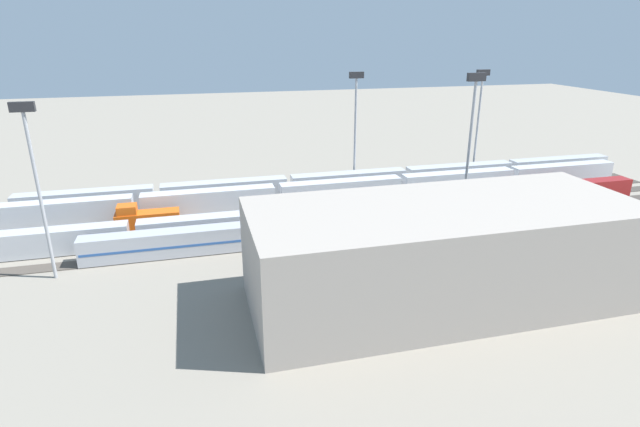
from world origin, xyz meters
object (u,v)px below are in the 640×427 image
Objects in this scene: train_on_track_2 at (146,221)px; light_mast_1 at (34,168)px; light_mast_0 at (479,111)px; light_mast_3 at (471,135)px; train_on_track_1 at (341,193)px; train_on_track_0 at (349,185)px; light_mast_2 at (356,117)px; train_on_track_3 at (350,214)px; maintenance_shed at (443,253)px; train_on_track_4 at (309,229)px.

train_on_track_2 is 21.70m from light_mast_1.
light_mast_0 is 32.50m from light_mast_3.
train_on_track_2 is 0.08× the size of train_on_track_1.
train_on_track_2 is at bearing 14.85° from train_on_track_0.
light_mast_1 is 60.19m from light_mast_3.
train_on_track_0 is 4.98× the size of light_mast_2.
train_on_track_1 is at bearing -158.01° from light_mast_1.
train_on_track_1 is (-34.59, -5.00, 0.46)m from train_on_track_2.
train_on_track_3 is 46.93m from light_mast_1.
train_on_track_3 is 4.49× the size of light_mast_3.
light_mast_3 is at bearing -126.09° from maintenance_shed.
train_on_track_3 is at bearing 70.04° from light_mast_2.
maintenance_shed is at bearing 85.77° from light_mast_2.
train_on_track_0 is at bearing 6.39° from light_mast_0.
light_mast_3 is at bearing 115.74° from train_on_track_0.
train_on_track_4 is 38.37m from light_mast_1.
train_on_track_4 is at bearing -174.57° from light_mast_1.
light_mast_1 is at bearing -20.82° from maintenance_shed.
train_on_track_4 is 26.84m from train_on_track_2.
light_mast_0 reaches higher than maintenance_shed.
light_mast_3 reaches higher than train_on_track_0.
train_on_track_4 is at bearing 30.89° from train_on_track_3.
train_on_track_1 is 27.52m from light_mast_3.
train_on_track_1 is at bearing 55.96° from light_mast_2.
light_mast_3 is (-60.18, 0.39, 1.23)m from light_mast_1.
train_on_track_1 is at bearing 14.31° from light_mast_0.
train_on_track_1 is at bearing -52.19° from light_mast_3.
light_mast_3 is at bearing 171.09° from train_on_track_4.
train_on_track_0 is (-3.12, -5.00, 0.00)m from train_on_track_1.
light_mast_1 is 56.79m from light_mast_2.
light_mast_0 is (-29.39, -3.29, 12.91)m from train_on_track_0.
light_mast_2 is at bearing -123.24° from train_on_track_4.
light_mast_1 reaches higher than train_on_track_0.
train_on_track_4 is 24.61m from maintenance_shed.
train_on_track_0 reaches higher than train_on_track_4.
light_mast_2 reaches higher than train_on_track_2.
light_mast_1 is 0.97× the size of light_mast_2.
light_mast_2 is (-14.68, -22.40, 13.49)m from train_on_track_4.
train_on_track_0 is at bearing 51.90° from light_mast_2.
light_mast_2 is at bearing -109.96° from train_on_track_3.
light_mast_1 is (48.70, 23.41, 12.58)m from train_on_track_0.
light_mast_2 is (27.51, 0.89, 0.07)m from light_mast_0.
light_mast_3 reaches higher than train_on_track_4.
light_mast_0 is 1.02× the size of light_mast_1.
maintenance_shed reaches higher than train_on_track_2.
maintenance_shed is at bearing 92.76° from train_on_track_1.
train_on_track_3 is 2.48× the size of maintenance_shed.
maintenance_shed reaches higher than train_on_track_1.
light_mast_0 reaches higher than train_on_track_4.
light_mast_1 is at bearing 18.88° from light_mast_0.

